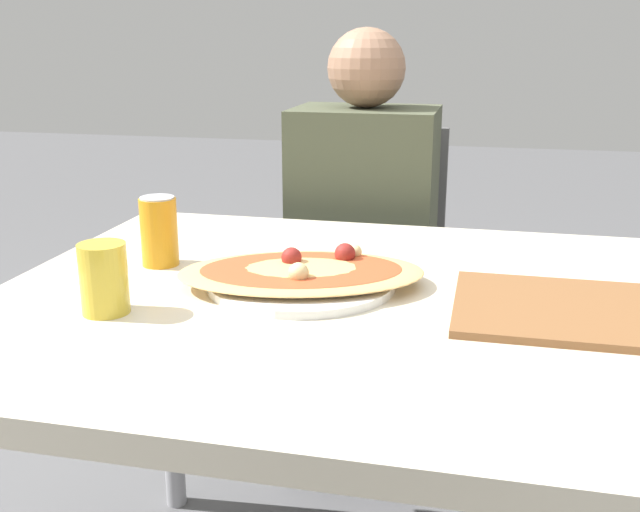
{
  "coord_description": "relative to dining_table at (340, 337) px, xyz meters",
  "views": [
    {
      "loc": [
        0.22,
        -1.11,
        1.15
      ],
      "look_at": [
        -0.04,
        0.01,
        0.81
      ],
      "focal_mm": 42.0,
      "sensor_mm": 36.0,
      "label": 1
    }
  ],
  "objects": [
    {
      "name": "dining_table",
      "position": [
        0.0,
        0.0,
        0.0
      ],
      "size": [
        1.13,
        0.95,
        0.75
      ],
      "color": "beige",
      "rests_on": "ground_plane"
    },
    {
      "name": "chair_far_seated",
      "position": [
        -0.08,
        0.81,
        -0.17
      ],
      "size": [
        0.4,
        0.4,
        0.91
      ],
      "rotation": [
        0.0,
        0.0,
        3.14
      ],
      "color": "#4C4C4C",
      "rests_on": "ground_plane"
    },
    {
      "name": "person_seated",
      "position": [
        -0.08,
        0.69,
        0.01
      ],
      "size": [
        0.35,
        0.29,
        1.17
      ],
      "rotation": [
        0.0,
        0.0,
        3.14
      ],
      "color": "#2D2D38",
      "rests_on": "ground_plane"
    },
    {
      "name": "pizza_main",
      "position": [
        -0.07,
        0.03,
        0.09
      ],
      "size": [
        0.46,
        0.34,
        0.06
      ],
      "color": "white",
      "rests_on": "dining_table"
    },
    {
      "name": "soda_can",
      "position": [
        -0.35,
        0.09,
        0.14
      ],
      "size": [
        0.07,
        0.07,
        0.12
      ],
      "color": "orange",
      "rests_on": "dining_table"
    },
    {
      "name": "drink_glass",
      "position": [
        -0.33,
        -0.16,
        0.13
      ],
      "size": [
        0.07,
        0.07,
        0.11
      ],
      "color": "gold",
      "rests_on": "dining_table"
    },
    {
      "name": "serving_tray",
      "position": [
        0.41,
        -0.01,
        0.08
      ],
      "size": [
        0.45,
        0.28,
        0.01
      ],
      "color": "brown",
      "rests_on": "dining_table"
    }
  ]
}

